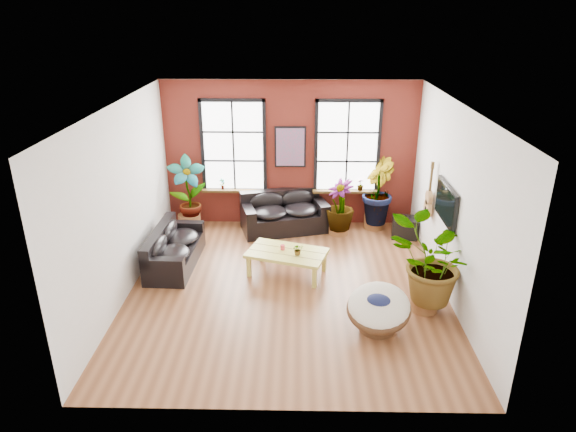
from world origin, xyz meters
name	(u,v)px	position (x,y,z in m)	size (l,w,h in m)	color
room	(287,200)	(0.00, 0.15, 1.75)	(6.04, 6.54, 3.54)	brown
sofa_back	(284,213)	(-0.14, 2.80, 0.42)	(2.19, 1.47, 0.92)	black
sofa_left	(173,249)	(-2.41, 0.91, 0.36)	(0.91, 2.03, 0.79)	black
coffee_table	(287,254)	(-0.02, 0.56, 0.44)	(1.74, 1.31, 0.60)	gold
papasan_chair	(379,308)	(1.54, -1.35, 0.41)	(1.32, 1.33, 0.80)	#53341D
poster	(290,147)	(0.00, 3.18, 1.95)	(0.74, 0.06, 0.98)	black
tv_wall_unit	(441,203)	(2.93, 0.60, 1.54)	(0.13, 1.86, 1.20)	black
media_box	(404,227)	(2.69, 2.41, 0.24)	(0.64, 0.56, 0.48)	black
pot_back_left	(190,222)	(-2.43, 2.72, 0.20)	(0.66, 0.66, 0.39)	brown
pot_back_right	(374,221)	(2.05, 2.92, 0.18)	(0.62, 0.62, 0.36)	brown
pot_right_wall	(424,300)	(2.47, -0.71, 0.18)	(0.50, 0.50, 0.36)	brown
pot_mid	(338,227)	(1.16, 2.56, 0.17)	(0.49, 0.49, 0.34)	brown
floor_plant_back_left	(188,191)	(-2.41, 2.71, 0.99)	(0.88, 0.60, 1.68)	#194011
floor_plant_back_right	(376,191)	(2.07, 2.95, 0.95)	(0.89, 0.71, 1.61)	#194011
floor_plant_right_wall	(431,264)	(2.49, -0.75, 0.94)	(1.40, 1.21, 1.55)	#194011
floor_plant_mid	(340,205)	(1.17, 2.52, 0.74)	(0.68, 0.68, 1.21)	#194011
table_plant	(298,249)	(0.20, 0.43, 0.61)	(0.21, 0.18, 0.23)	#194011
sill_plant_left	(222,184)	(-1.65, 3.13, 1.04)	(0.14, 0.10, 0.27)	#194011
sill_plant_right	(360,185)	(1.70, 3.13, 1.04)	(0.15, 0.15, 0.27)	#194011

